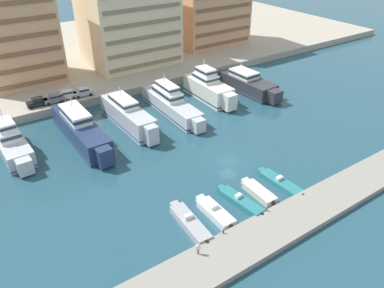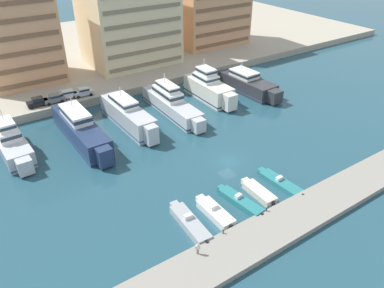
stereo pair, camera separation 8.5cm
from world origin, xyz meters
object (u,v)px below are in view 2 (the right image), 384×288
Objects in this scene: motorboat_teal_mid_left at (240,201)px; car_silver_center_left at (83,92)px; yacht_silver_left at (12,144)px; car_white_mid_left at (67,94)px; pedestrian_near_edge at (198,248)px; yacht_ivory_center_right at (209,88)px; yacht_silver_center_left at (128,115)px; yacht_silver_center at (171,103)px; motorboat_teal_center at (281,183)px; car_grey_left at (54,98)px; motorboat_white_left at (215,212)px; yacht_navy_mid_left at (81,129)px; motorboat_grey_far_left at (189,223)px; yacht_charcoal_mid_right at (248,84)px; motorboat_cream_center_left at (259,192)px; car_black_far_left at (38,102)px.

motorboat_teal_mid_left is 1.96× the size of car_silver_center_left.
yacht_silver_left is 1.88× the size of motorboat_teal_mid_left.
car_silver_center_left is at bearing -10.80° from car_white_mid_left.
yacht_silver_left is 9.95× the size of pedestrian_near_edge.
yacht_silver_center_left is at bearing -175.93° from yacht_ivory_center_right.
motorboat_teal_center is at bearing -88.42° from yacht_silver_center.
car_grey_left is (11.05, 12.99, 0.62)m from yacht_silver_left.
motorboat_white_left is (18.99, -31.06, -1.57)m from yacht_silver_left.
motorboat_teal_center is at bearing -55.86° from yacht_navy_mid_left.
motorboat_grey_far_left is 1.07× the size of motorboat_teal_mid_left.
car_white_mid_left is at bearing 96.57° from motorboat_white_left.
yacht_charcoal_mid_right reaches higher than pedestrian_near_edge.
yacht_charcoal_mid_right is 39.71m from car_white_mid_left.
motorboat_white_left reaches higher than motorboat_cream_center_left.
yacht_navy_mid_left is 29.56m from yacht_ivory_center_right.
car_grey_left is at bearing 49.62° from yacht_silver_left.
motorboat_teal_center is 2.05× the size of car_silver_center_left.
motorboat_grey_far_left is at bearing 178.90° from motorboat_cream_center_left.
yacht_silver_left is 2.12× the size of motorboat_white_left.
yacht_silver_center_left is 35.37m from pedestrian_near_edge.
car_grey_left is 0.99× the size of car_silver_center_left.
motorboat_cream_center_left is 46.61m from car_white_mid_left.
yacht_charcoal_mid_right is 4.36× the size of car_grey_left.
yacht_silver_center reaches higher than car_grey_left.
motorboat_teal_mid_left is at bearing -119.22° from yacht_ivory_center_right.
car_silver_center_left is at bearing 151.19° from yacht_ivory_center_right.
car_grey_left reaches higher than motorboat_white_left.
car_white_mid_left reaches higher than motorboat_cream_center_left.
yacht_silver_center is 30.19m from motorboat_cream_center_left.
car_black_far_left is 3.31m from car_grey_left.
motorboat_teal_center is 2.06× the size of car_grey_left.
motorboat_white_left is 1.11× the size of motorboat_cream_center_left.
motorboat_teal_center is 2.08× the size of car_black_far_left.
car_white_mid_left is (13.85, 13.58, 0.62)m from yacht_silver_left.
car_white_mid_left is (-13.00, 44.71, 2.24)m from motorboat_cream_center_left.
yacht_silver_left is 1.76× the size of motorboat_grey_far_left.
car_white_mid_left is (6.10, 0.33, 0.00)m from car_black_far_left.
motorboat_cream_center_left is (-13.88, -31.12, -2.01)m from yacht_ivory_center_right.
car_white_mid_left reaches higher than pedestrian_near_edge.
yacht_silver_center is 1.31× the size of yacht_ivory_center_right.
yacht_silver_center is 4.99× the size of car_white_mid_left.
yacht_silver_left is 2.35× the size of motorboat_cream_center_left.
yacht_silver_center_left reaches higher than car_silver_center_left.
car_grey_left is (-19.31, 14.17, 0.63)m from yacht_silver_center.
yacht_navy_mid_left is 39.27m from yacht_charcoal_mid_right.
yacht_ivory_center_right is at bearing 4.07° from yacht_silver_center_left.
yacht_silver_left is at bearing 177.77° from yacht_silver_center.
motorboat_white_left is 0.89× the size of motorboat_teal_mid_left.
yacht_ivory_center_right reaches higher than car_silver_center_left.
yacht_navy_mid_left is 34.21m from pedestrian_near_edge.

